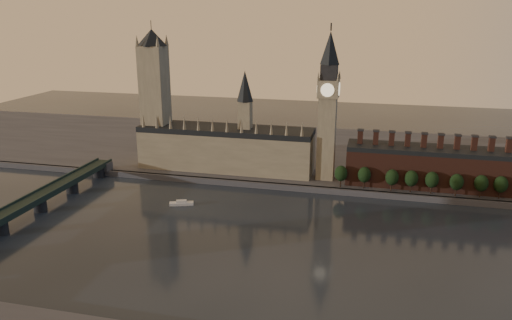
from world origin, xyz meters
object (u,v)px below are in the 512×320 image
Objects in this scene: victoria_tower at (155,93)px; river_boat at (181,203)px; westminster_bridge at (17,212)px; big_ben at (328,105)px.

river_boat is at bearing -56.05° from victoria_tower.
victoria_tower is at bearing 104.69° from river_boat.
river_boat is at bearing 31.57° from westminster_bridge.
river_boat is (80.82, 49.65, -6.28)m from westminster_bridge.
big_ben is at bearing 17.57° from river_boat.
big_ben is 205.83m from westminster_bridge.
river_boat is at bearing -143.17° from big_ben.
westminster_bridge is 95.06m from river_boat.
victoria_tower is 0.54× the size of westminster_bridge.
westminster_bridge is (-35.00, -117.70, -51.65)m from victoria_tower.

